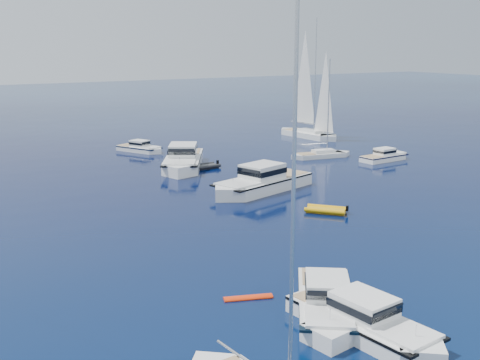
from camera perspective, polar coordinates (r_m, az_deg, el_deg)
name	(u,v)px	position (r m, az deg, el deg)	size (l,w,h in m)	color
motor_cruiser_near	(366,334)	(30.70, 11.82, -14.07)	(2.89, 9.43, 2.48)	white
motor_cruiser_left	(326,314)	(32.39, 8.15, -12.43)	(2.88, 9.40, 2.47)	white
motor_cruiser_centre	(260,191)	(57.42, 1.94, -1.03)	(3.85, 12.57, 3.30)	silver
motor_cruiser_far_r	(385,160)	(74.46, 13.58, 1.82)	(2.26, 7.38, 1.94)	white
motor_cruiser_distant	(183,168)	(68.41, -5.42, 1.18)	(3.97, 12.97, 3.40)	white
motor_cruiser_horizon	(141,152)	(79.26, -9.40, 2.66)	(2.23, 7.29, 1.91)	white
sailboat_centre	(321,157)	(74.94, 7.66, 2.14)	(2.20, 8.45, 12.43)	silver
sailboat_sails_r	(308,137)	(91.13, 6.46, 4.07)	(3.19, 12.25, 18.01)	white
tender_yellow	(326,213)	(50.59, 8.13, -3.07)	(1.94, 3.52, 0.95)	#E2A10D
tender_grey_far	(202,169)	(67.72, -3.61, 1.09)	(2.21, 4.10, 0.95)	black
kayak_orange	(248,299)	(33.80, 0.77, -11.17)	(0.56, 2.72, 0.30)	red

